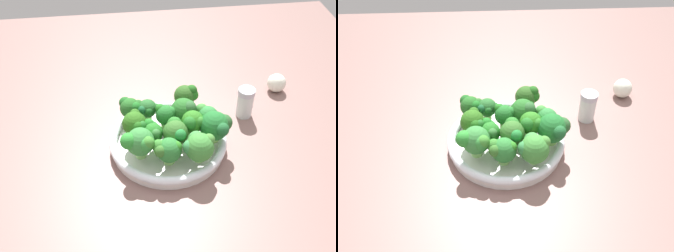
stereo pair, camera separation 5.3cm
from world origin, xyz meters
The scene contains 18 objects.
ground_plane centered at (0.00, 0.00, -1.25)cm, with size 130.00×130.00×2.50cm, color #7F5F59.
bowl centered at (0.77, -2.53, 1.69)cm, with size 26.02×26.02×3.31cm.
broccoli_floret_0 centered at (6.14, 6.11, 7.29)cm, with size 5.66×5.00×6.74cm.
broccoli_floret_1 centered at (-0.47, -10.16, 6.71)cm, with size 6.06×5.17×5.87cm.
broccoli_floret_2 centered at (4.86, 0.76, 7.42)cm, with size 5.60×5.67×6.97cm.
broccoli_floret_3 centered at (1.99, -5.64, 7.20)cm, with size 5.37×6.47×6.51cm.
broccoli_floret_4 centered at (9.66, -0.82, 6.59)cm, with size 4.87×5.53×5.74cm.
broccoli_floret_5 centered at (-5.70, -8.13, 7.57)cm, with size 7.00×6.18×7.02cm.
broccoli_floret_6 centered at (0.65, 0.40, 7.23)cm, with size 4.56×4.42×6.21cm.
broccoli_floret_7 centered at (-3.12, 2.80, 6.99)cm, with size 4.85×4.54×5.91cm.
broccoli_floret_8 centered at (6.02, -10.24, 7.13)cm, with size 6.67×6.50×6.68cm.
broccoli_floret_9 centered at (-6.84, 4.34, 6.70)cm, with size 5.38×4.89×5.57cm.
broccoli_floret_10 centered at (6.04, -3.28, 7.44)cm, with size 4.97×5.75×6.59cm.
broccoli_floret_11 centered at (-2.74, -4.38, 6.62)cm, with size 4.44×5.30×5.49cm.
broccoli_floret_12 centered at (-6.23, -2.23, 7.38)cm, with size 5.27×5.94×6.75cm.
broccoli_floret_13 centered at (10.75, -4.92, 7.26)cm, with size 7.19×6.98×7.13cm.
garlic_bulb centered at (31.52, 14.91, 2.41)cm, with size 4.82×4.82×4.82cm, color silver.
pepper_shaker centered at (20.59, 6.31, 3.86)cm, with size 4.06×4.06×7.61cm.
Camera 1 is at (-7.62, -67.53, 64.84)cm, focal length 43.71 mm.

